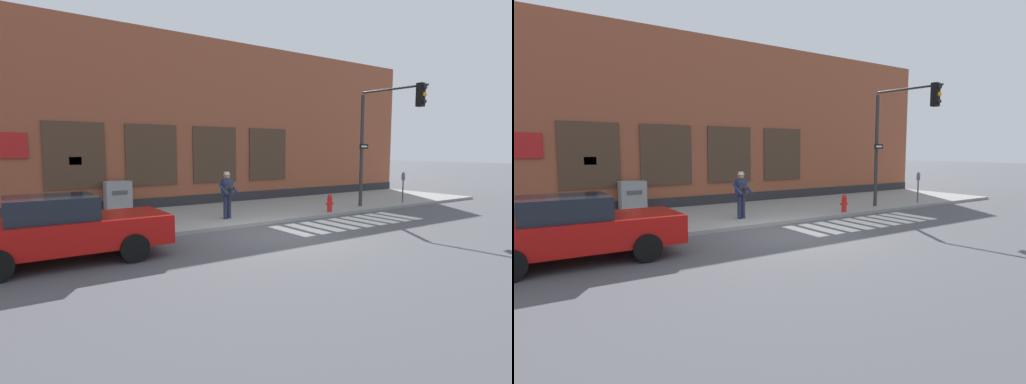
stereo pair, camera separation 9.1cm
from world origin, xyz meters
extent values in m
plane|color=#4C4C51|center=(0.00, 0.00, 0.00)|extent=(160.00, 160.00, 0.00)
cube|color=gray|center=(0.00, 4.15, 0.06)|extent=(28.00, 5.33, 0.12)
cube|color=brown|center=(0.00, 8.81, 3.78)|extent=(28.00, 4.00, 7.56)
cube|color=#28282B|center=(0.00, 6.79, 0.28)|extent=(28.00, 0.04, 0.55)
cube|color=#473323|center=(-4.46, 6.78, 2.36)|extent=(2.19, 0.06, 2.54)
cube|color=black|center=(-4.46, 6.77, 2.36)|extent=(2.07, 0.03, 2.42)
cube|color=#473323|center=(-1.49, 6.78, 2.36)|extent=(2.19, 0.06, 2.54)
cube|color=black|center=(-1.49, 6.77, 2.36)|extent=(2.07, 0.03, 2.42)
cube|color=#473323|center=(1.49, 6.78, 2.36)|extent=(2.19, 0.06, 2.54)
cube|color=black|center=(1.49, 6.77, 2.36)|extent=(2.07, 0.03, 2.42)
cube|color=#473323|center=(4.46, 6.78, 2.36)|extent=(2.19, 0.06, 2.54)
cube|color=black|center=(4.46, 6.77, 2.36)|extent=(2.07, 0.03, 2.42)
cube|color=red|center=(-6.70, 6.77, 2.72)|extent=(1.40, 0.04, 0.90)
cube|color=yellow|center=(-4.46, 6.76, 2.16)|extent=(0.44, 0.02, 0.30)
cube|color=silver|center=(0.67, 0.18, 0.01)|extent=(0.42, 1.90, 0.01)
cube|color=silver|center=(1.34, 0.18, 0.01)|extent=(0.42, 1.90, 0.01)
cube|color=silver|center=(2.01, 0.18, 0.01)|extent=(0.42, 1.90, 0.01)
cube|color=silver|center=(2.68, 0.18, 0.01)|extent=(0.42, 1.90, 0.01)
cube|color=silver|center=(3.35, 0.18, 0.01)|extent=(0.42, 1.90, 0.01)
cube|color=silver|center=(4.02, 0.18, 0.01)|extent=(0.42, 1.90, 0.01)
cube|color=silver|center=(4.69, 0.18, 0.01)|extent=(0.42, 1.90, 0.01)
cube|color=silver|center=(5.36, 0.18, 0.01)|extent=(0.42, 1.90, 0.01)
cube|color=silver|center=(6.03, 0.18, 0.01)|extent=(0.42, 1.90, 0.01)
cube|color=#B20F0C|center=(-5.83, 0.29, 0.67)|extent=(4.63, 1.91, 0.68)
cube|color=black|center=(-6.08, 0.29, 1.27)|extent=(1.86, 1.61, 0.52)
cube|color=silver|center=(-3.56, 0.82, 0.74)|extent=(0.06, 0.24, 0.12)
cube|color=silver|center=(-3.58, -0.32, 0.74)|extent=(0.06, 0.24, 0.12)
cylinder|color=black|center=(-4.48, 1.14, 0.33)|extent=(0.66, 0.25, 0.66)
cylinder|color=black|center=(-4.51, -0.61, 0.33)|extent=(0.66, 0.25, 0.66)
cylinder|color=#1E233D|center=(-0.09, 2.76, 0.54)|extent=(0.15, 0.15, 0.84)
cylinder|color=#1E233D|center=(-0.26, 2.72, 0.54)|extent=(0.15, 0.15, 0.84)
cube|color=navy|center=(-0.18, 2.75, 1.25)|extent=(0.41, 0.27, 0.57)
sphere|color=#9E7051|center=(-0.18, 2.75, 1.64)|extent=(0.22, 0.22, 0.22)
cylinder|color=beige|center=(-0.18, 2.75, 1.70)|extent=(0.28, 0.28, 0.02)
cylinder|color=beige|center=(-0.18, 2.75, 1.75)|extent=(0.18, 0.18, 0.09)
cylinder|color=navy|center=(0.07, 2.69, 1.21)|extent=(0.16, 0.52, 0.39)
cylinder|color=navy|center=(-0.40, 2.62, 1.21)|extent=(0.16, 0.52, 0.39)
ellipsoid|color=black|center=(-0.23, 2.56, 1.18)|extent=(0.37, 0.17, 0.44)
cylinder|color=black|center=(-0.22, 2.50, 1.18)|extent=(0.09, 0.02, 0.09)
cylinder|color=brown|center=(0.03, 2.58, 1.36)|extent=(0.47, 0.11, 0.34)
cylinder|color=#2D2D30|center=(6.32, 2.36, 2.51)|extent=(0.15, 0.15, 4.78)
cylinder|color=#2D2D30|center=(6.49, 0.94, 5.01)|extent=(0.42, 2.85, 0.09)
cube|color=black|center=(6.62, -0.19, 4.66)|extent=(0.33, 0.27, 0.88)
sphere|color=black|center=(6.64, -0.35, 4.92)|extent=(0.17, 0.17, 0.17)
sphere|color=orange|center=(6.64, -0.35, 4.66)|extent=(0.17, 0.17, 0.17)
sphere|color=black|center=(6.64, -0.35, 4.39)|extent=(0.17, 0.17, 0.17)
cube|color=black|center=(6.34, 2.25, 2.72)|extent=(0.60, 0.10, 0.20)
cube|color=white|center=(6.34, 2.23, 2.72)|extent=(0.40, 0.06, 0.07)
cylinder|color=#47474C|center=(8.81, 2.02, 0.65)|extent=(0.06, 0.06, 1.05)
cube|color=slate|center=(8.81, 2.02, 1.32)|extent=(0.13, 0.10, 0.30)
sphere|color=slate|center=(8.81, 2.02, 1.50)|extent=(0.11, 0.11, 0.11)
cube|color=red|center=(8.81, 1.96, 1.28)|extent=(0.09, 0.01, 0.07)
cube|color=gray|center=(-3.04, 6.36, 0.74)|extent=(0.97, 0.61, 1.23)
cube|color=#4C4C4C|center=(-3.04, 6.05, 0.93)|extent=(0.58, 0.02, 0.16)
cylinder|color=red|center=(3.96, 1.83, 0.40)|extent=(0.20, 0.20, 0.55)
sphere|color=red|center=(3.96, 1.83, 0.73)|extent=(0.18, 0.18, 0.18)
cylinder|color=red|center=(3.82, 1.83, 0.45)|extent=(0.10, 0.07, 0.07)
cylinder|color=red|center=(4.10, 1.83, 0.45)|extent=(0.10, 0.07, 0.07)
camera|label=1|loc=(-7.14, -9.57, 2.54)|focal=28.00mm
camera|label=2|loc=(-7.07, -9.62, 2.54)|focal=28.00mm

